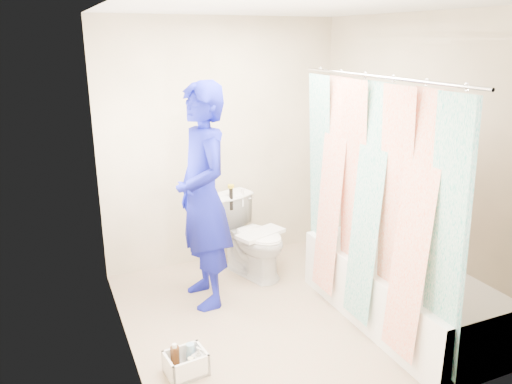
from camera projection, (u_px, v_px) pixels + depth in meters
name	position (u px, v px, depth m)	size (l,w,h in m)	color
floor	(278.00, 316.00, 4.12)	(2.60, 2.60, 0.00)	gray
ceiling	(283.00, 8.00, 3.41)	(2.40, 2.60, 0.02)	silver
wall_back	(222.00, 144.00, 4.90)	(2.40, 0.02, 2.40)	beige
wall_front	(389.00, 237.00, 2.63)	(2.40, 0.02, 2.40)	beige
wall_left	(118.00, 196.00, 3.31)	(0.02, 2.60, 2.40)	beige
wall_right	(407.00, 161.00, 4.22)	(0.02, 2.60, 2.40)	beige
bathtub	(397.00, 290.00, 4.00)	(0.70, 1.75, 0.50)	white
curtain_rod	(379.00, 77.00, 3.37)	(0.02, 0.02, 1.90)	silver
shower_curtain	(369.00, 207.00, 3.65)	(0.06, 1.75, 1.80)	white
toilet	(252.00, 236.00, 4.77)	(0.43, 0.75, 0.76)	white
tank_lid	(261.00, 234.00, 4.67)	(0.47, 0.20, 0.04)	white
tank_internals	(234.00, 196.00, 4.78)	(0.18, 0.09, 0.25)	black
plumber	(203.00, 197.00, 4.12)	(0.69, 0.45, 1.89)	#0F0D89
cleaning_caddy	(187.00, 364.00, 3.40)	(0.29, 0.24, 0.21)	white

